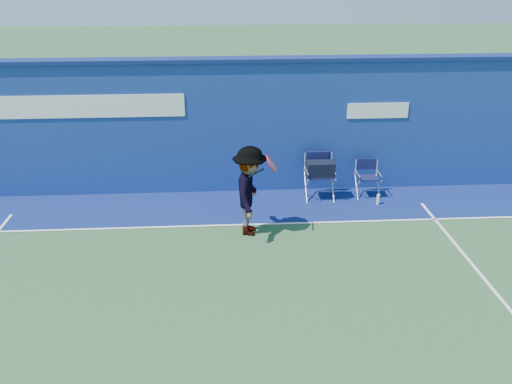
{
  "coord_description": "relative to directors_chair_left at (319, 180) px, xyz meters",
  "views": [
    {
      "loc": [
        0.08,
        -6.79,
        5.06
      ],
      "look_at": [
        0.68,
        2.6,
        1.0
      ],
      "focal_mm": 38.0,
      "sensor_mm": 36.0,
      "label": 1
    }
  ],
  "objects": [
    {
      "name": "ground",
      "position": [
        -2.24,
        -4.48,
        -0.44
      ],
      "size": [
        80.0,
        80.0,
        0.0
      ],
      "primitive_type": "plane",
      "color": "#2C522E",
      "rests_on": "ground"
    },
    {
      "name": "directors_chair_left",
      "position": [
        0.0,
        0.0,
        0.0
      ],
      "size": [
        0.62,
        0.57,
        1.04
      ],
      "color": "silver",
      "rests_on": "ground"
    },
    {
      "name": "stadium_wall",
      "position": [
        -2.25,
        0.72,
        1.11
      ],
      "size": [
        24.0,
        0.5,
        3.08
      ],
      "color": "navy",
      "rests_on": "ground"
    },
    {
      "name": "directors_chair_right",
      "position": [
        1.13,
        0.05,
        -0.18
      ],
      "size": [
        0.5,
        0.45,
        0.84
      ],
      "color": "silver",
      "rests_on": "ground"
    },
    {
      "name": "tennis_player",
      "position": [
        -1.66,
        -1.6,
        0.46
      ],
      "size": [
        0.94,
        1.25,
        1.8
      ],
      "color": "#EA4738",
      "rests_on": "ground"
    },
    {
      "name": "court_lines",
      "position": [
        -2.24,
        -3.88,
        -0.43
      ],
      "size": [
        24.0,
        12.0,
        0.01
      ],
      "color": "white",
      "rests_on": "out_of_bounds_strip"
    },
    {
      "name": "out_of_bounds_strip",
      "position": [
        -2.24,
        -0.38,
        -0.44
      ],
      "size": [
        24.0,
        1.8,
        0.01
      ],
      "primitive_type": "cube",
      "color": "navy",
      "rests_on": "ground"
    },
    {
      "name": "water_bottle",
      "position": [
        1.27,
        -0.43,
        -0.33
      ],
      "size": [
        0.07,
        0.07,
        0.23
      ],
      "primitive_type": "cylinder",
      "color": "silver",
      "rests_on": "ground"
    }
  ]
}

